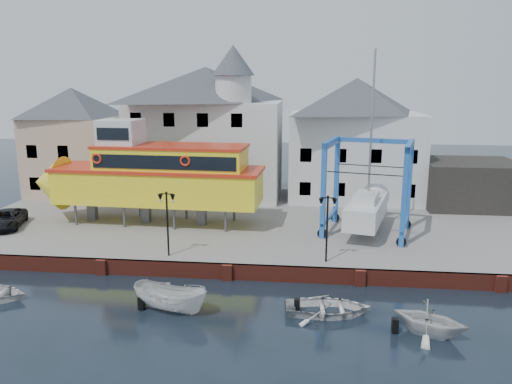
# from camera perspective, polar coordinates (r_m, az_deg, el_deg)

# --- Properties ---
(ground) EXTENTS (140.00, 140.00, 0.00)m
(ground) POSITION_cam_1_polar(r_m,az_deg,el_deg) (31.12, -3.28, -9.99)
(ground) COLOR #19262D
(ground) RESTS_ON ground
(hardstanding) EXTENTS (44.00, 22.00, 1.00)m
(hardstanding) POSITION_cam_1_polar(r_m,az_deg,el_deg) (41.25, -0.78, -3.51)
(hardstanding) COLOR slate
(hardstanding) RESTS_ON ground
(quay_wall) EXTENTS (44.00, 0.47, 1.00)m
(quay_wall) POSITION_cam_1_polar(r_m,az_deg,el_deg) (31.03, -3.26, -9.06)
(quay_wall) COLOR maroon
(quay_wall) RESTS_ON ground
(building_pink) EXTENTS (8.00, 7.00, 10.30)m
(building_pink) POSITION_cam_1_polar(r_m,az_deg,el_deg) (51.98, -19.99, 5.45)
(building_pink) COLOR tan
(building_pink) RESTS_ON hardstanding
(building_white_main) EXTENTS (14.00, 8.30, 14.00)m
(building_white_main) POSITION_cam_1_polar(r_m,az_deg,el_deg) (47.94, -5.55, 7.04)
(building_white_main) COLOR silver
(building_white_main) RESTS_ON hardstanding
(building_white_right) EXTENTS (12.00, 8.00, 11.20)m
(building_white_right) POSITION_cam_1_polar(r_m,az_deg,el_deg) (47.80, 11.23, 5.94)
(building_white_right) COLOR silver
(building_white_right) RESTS_ON hardstanding
(shed_dark) EXTENTS (8.00, 7.00, 4.00)m
(shed_dark) POSITION_cam_1_polar(r_m,az_deg,el_deg) (48.32, 23.13, 0.91)
(shed_dark) COLOR black
(shed_dark) RESTS_ON hardstanding
(lamp_post_left) EXTENTS (1.12, 0.32, 4.20)m
(lamp_post_left) POSITION_cam_1_polar(r_m,az_deg,el_deg) (31.79, -10.15, -1.75)
(lamp_post_left) COLOR black
(lamp_post_left) RESTS_ON hardstanding
(lamp_post_right) EXTENTS (1.12, 0.32, 4.20)m
(lamp_post_right) POSITION_cam_1_polar(r_m,az_deg,el_deg) (30.55, 8.17, -2.27)
(lamp_post_right) COLOR black
(lamp_post_right) RESTS_ON hardstanding
(tour_boat) EXTENTS (18.66, 5.26, 8.05)m
(tour_boat) POSITION_cam_1_polar(r_m,az_deg,el_deg) (39.66, -12.61, 1.91)
(tour_boat) COLOR #59595E
(tour_boat) RESTS_ON hardstanding
(travel_lift) EXTENTS (7.10, 8.95, 13.10)m
(travel_lift) POSITION_cam_1_polar(r_m,az_deg,el_deg) (37.81, 12.72, -1.10)
(travel_lift) COLOR #1A539D
(travel_lift) RESTS_ON hardstanding
(van) EXTENTS (3.49, 5.18, 1.32)m
(van) POSITION_cam_1_polar(r_m,az_deg,el_deg) (42.50, -26.65, -2.77)
(van) COLOR black
(van) RESTS_ON hardstanding
(motorboat_a) EXTENTS (4.68, 2.82, 1.70)m
(motorboat_a) POSITION_cam_1_polar(r_m,az_deg,el_deg) (27.59, -9.70, -13.25)
(motorboat_a) COLOR silver
(motorboat_a) RESTS_ON ground
(motorboat_b) EXTENTS (4.69, 3.50, 0.93)m
(motorboat_b) POSITION_cam_1_polar(r_m,az_deg,el_deg) (27.19, 8.16, -13.60)
(motorboat_b) COLOR silver
(motorboat_b) RESTS_ON ground
(motorboat_c) EXTENTS (4.46, 4.24, 1.84)m
(motorboat_c) POSITION_cam_1_polar(r_m,az_deg,el_deg) (26.34, 19.11, -15.13)
(motorboat_c) COLOR silver
(motorboat_c) RESTS_ON ground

